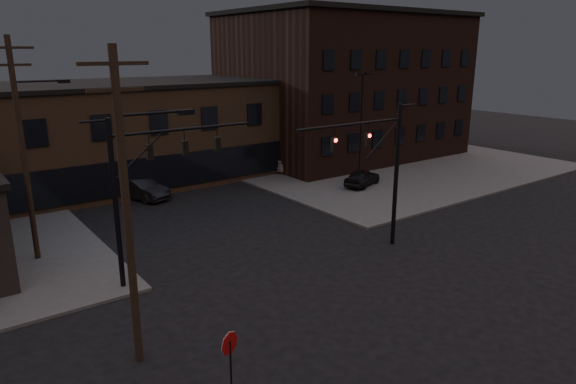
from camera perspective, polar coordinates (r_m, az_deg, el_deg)
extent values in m
plane|color=black|center=(23.23, 8.79, -12.39)|extent=(140.00, 140.00, 0.00)
cube|color=#474744|center=(52.77, 8.86, 3.63)|extent=(30.00, 30.00, 0.15)
cube|color=brown|center=(45.29, -16.99, 6.23)|extent=(40.00, 12.00, 8.00)
cube|color=black|center=(54.68, 6.14, 11.47)|extent=(22.00, 16.00, 14.00)
cylinder|color=black|center=(29.20, 11.92, 1.72)|extent=(0.24, 0.24, 8.00)
cylinder|color=black|center=(26.12, 7.12, 7.48)|extent=(7.00, 0.14, 0.14)
cube|color=#FF140C|center=(27.06, 8.87, 5.77)|extent=(0.28, 0.22, 0.70)
cube|color=#FF140C|center=(25.48, 5.14, 5.29)|extent=(0.28, 0.22, 0.70)
cylinder|color=black|center=(24.25, -18.57, -1.60)|extent=(0.24, 0.24, 8.00)
cylinder|color=black|center=(24.79, -11.49, 6.86)|extent=(7.00, 0.14, 0.14)
cube|color=black|center=(24.26, -15.12, 4.29)|extent=(0.28, 0.22, 0.70)
cube|color=black|center=(24.94, -11.38, 4.82)|extent=(0.28, 0.22, 0.70)
cube|color=black|center=(25.71, -7.84, 5.30)|extent=(0.28, 0.22, 0.70)
cylinder|color=black|center=(17.05, -6.35, -19.28)|extent=(0.06, 0.06, 2.20)
cylinder|color=maroon|center=(16.52, -6.50, -16.39)|extent=(0.72, 0.33, 0.76)
cylinder|color=black|center=(17.90, -17.45, -2.46)|extent=(0.28, 0.28, 11.00)
cube|color=black|center=(17.10, -18.81, 13.37)|extent=(2.20, 0.12, 0.12)
cube|color=black|center=(17.14, -18.57, 10.70)|extent=(1.80, 0.12, 0.12)
cube|color=black|center=(18.06, -11.35, 8.69)|extent=(0.60, 0.25, 0.18)
cylinder|color=black|center=(29.02, -27.33, 3.76)|extent=(0.28, 0.28, 11.50)
cube|color=black|center=(28.57, -28.64, 13.90)|extent=(2.20, 0.12, 0.12)
cube|color=black|center=(28.58, -28.42, 12.31)|extent=(1.80, 0.12, 0.12)
cube|color=black|center=(29.05, -23.67, 11.20)|extent=(0.60, 0.25, 0.18)
cylinder|color=black|center=(40.15, 8.09, 6.35)|extent=(0.14, 0.14, 9.00)
cube|color=black|center=(39.34, 7.81, 12.85)|extent=(0.50, 0.28, 0.18)
cube|color=black|center=(40.04, 8.87, 12.85)|extent=(0.50, 0.28, 0.18)
cylinder|color=black|center=(47.84, 9.07, 7.78)|extent=(0.14, 0.14, 9.00)
cube|color=black|center=(47.10, 8.88, 13.23)|extent=(0.50, 0.28, 0.18)
cube|color=black|center=(47.82, 9.75, 13.23)|extent=(0.50, 0.28, 0.18)
imported|color=black|center=(41.90, 8.26, 1.61)|extent=(4.34, 2.89, 1.37)
imported|color=#B2B2B4|center=(46.64, 1.03, 3.15)|extent=(4.74, 2.63, 1.30)
imported|color=black|center=(39.88, -16.10, 0.40)|extent=(3.26, 5.19, 1.62)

